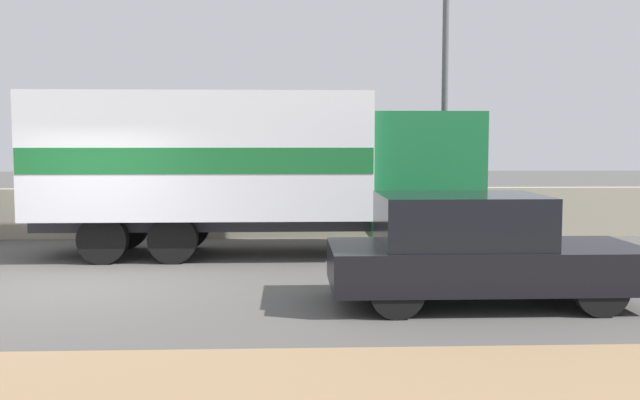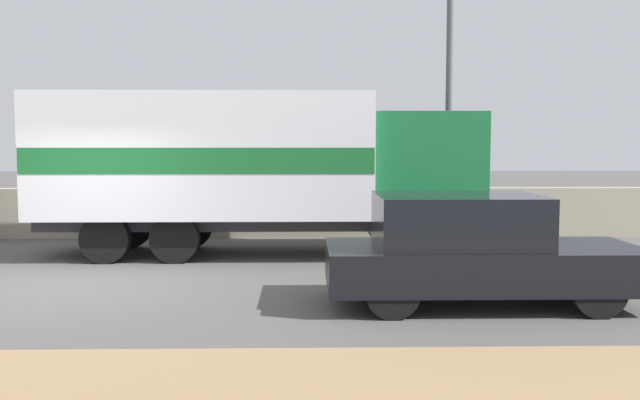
{
  "view_description": "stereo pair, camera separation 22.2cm",
  "coord_description": "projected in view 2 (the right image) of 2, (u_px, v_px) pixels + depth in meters",
  "views": [
    {
      "loc": [
        3.38,
        -10.72,
        2.23
      ],
      "look_at": [
        3.87,
        0.87,
        1.25
      ],
      "focal_mm": 40.0,
      "sensor_mm": 36.0,
      "label": 1
    },
    {
      "loc": [
        3.6,
        -10.73,
        2.23
      ],
      "look_at": [
        3.87,
        0.87,
        1.25
      ],
      "focal_mm": 40.0,
      "sensor_mm": 36.0,
      "label": 2
    }
  ],
  "objects": [
    {
      "name": "box_truck",
      "position": [
        248.0,
        163.0,
        13.72
      ],
      "size": [
        8.36,
        2.5,
        3.1
      ],
      "color": "#196B38",
      "rests_on": "ground_plane"
    },
    {
      "name": "car_hatchback",
      "position": [
        473.0,
        251.0,
        9.58
      ],
      "size": [
        4.18,
        1.71,
        1.5
      ],
      "color": "black",
      "rests_on": "ground_plane"
    },
    {
      "name": "street_lamp",
      "position": [
        449.0,
        71.0,
        15.51
      ],
      "size": [
        0.56,
        0.28,
        6.36
      ],
      "color": "#4C4C51",
      "rests_on": "ground_plane"
    },
    {
      "name": "stone_wall_backdrop",
      "position": [
        146.0,
        213.0,
        16.25
      ],
      "size": [
        60.0,
        0.35,
        1.13
      ],
      "color": "#A39984",
      "rests_on": "ground_plane"
    },
    {
      "name": "ground_plane",
      "position": [
        67.0,
        287.0,
        10.79
      ],
      "size": [
        80.0,
        80.0,
        0.0
      ],
      "primitive_type": "plane",
      "color": "#514F4C"
    }
  ]
}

